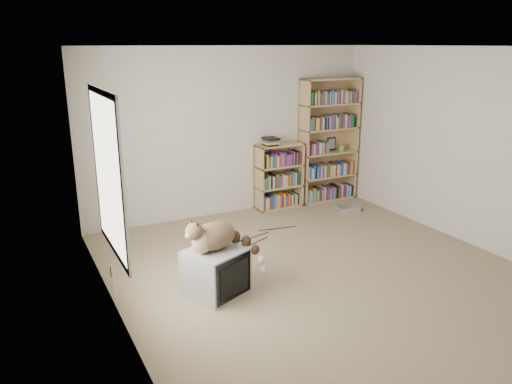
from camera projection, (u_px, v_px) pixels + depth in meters
name	position (u px, v px, depth m)	size (l,w,h in m)	color
floor	(322.00, 274.00, 5.69)	(4.50, 5.00, 0.01)	tan
wall_back	(230.00, 132.00, 7.47)	(4.50, 0.02, 2.50)	silver
wall_left	(113.00, 196.00, 4.35)	(0.02, 5.00, 2.50)	silver
wall_right	(473.00, 148.00, 6.32)	(0.02, 5.00, 2.50)	silver
ceiling	(331.00, 46.00, 4.98)	(4.50, 5.00, 0.02)	white
window	(108.00, 174.00, 4.48)	(0.02, 1.22, 1.52)	white
crt_tv	(215.00, 272.00, 5.20)	(0.72, 0.69, 0.49)	#B0B0B3
cat	(221.00, 239.00, 5.12)	(0.84, 0.55, 0.62)	#3D2919
bookcase_tall	(328.00, 144.00, 8.18)	(1.00, 0.30, 2.00)	tan
bookcase_short	(278.00, 178.00, 7.90)	(0.75, 0.30, 1.03)	tan
book_stack	(270.00, 141.00, 7.62)	(0.21, 0.28, 0.12)	red
green_mug	(341.00, 148.00, 8.30)	(0.08, 0.08, 0.09)	#58C438
framed_print	(332.00, 144.00, 8.31)	(0.16, 0.01, 0.21)	black
dvd_player	(347.00, 208.00, 7.83)	(0.35, 0.25, 0.08)	silver
wall_outlet	(111.00, 271.00, 5.04)	(0.01, 0.08, 0.13)	silver
floor_cables	(262.00, 235.00, 6.86)	(1.20, 0.70, 0.01)	black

